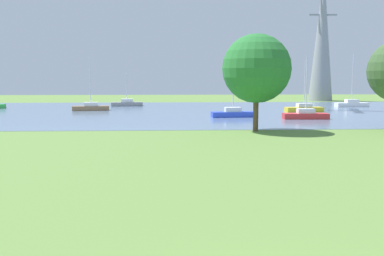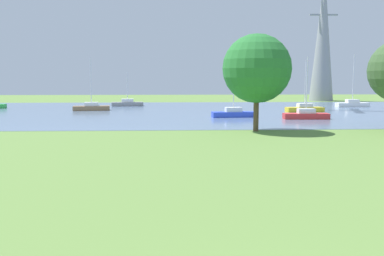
{
  "view_description": "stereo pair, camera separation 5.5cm",
  "coord_description": "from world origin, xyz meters",
  "px_view_note": "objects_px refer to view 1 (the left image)",
  "views": [
    {
      "loc": [
        -2.43,
        -7.02,
        4.59
      ],
      "look_at": [
        -1.18,
        18.84,
        1.53
      ],
      "focal_mm": 41.04,
      "sensor_mm": 36.0,
      "label": 1
    },
    {
      "loc": [
        -2.38,
        -7.02,
        4.59
      ],
      "look_at": [
        -1.18,
        18.84,
        1.53
      ],
      "focal_mm": 41.04,
      "sensor_mm": 36.0,
      "label": 2
    }
  ],
  "objects_px": {
    "tree_east_near": "(257,69)",
    "electricity_pylon": "(322,37)",
    "sailboat_red": "(306,115)",
    "sailboat_blue": "(233,113)",
    "sailboat_brown": "(91,107)",
    "sailboat_white": "(352,104)",
    "sailboat_gray": "(127,103)",
    "sailboat_yellow": "(304,108)"
  },
  "relations": [
    {
      "from": "sailboat_red",
      "to": "sailboat_blue",
      "type": "bearing_deg",
      "value": 162.09
    },
    {
      "from": "sailboat_blue",
      "to": "sailboat_brown",
      "type": "bearing_deg",
      "value": 149.45
    },
    {
      "from": "sailboat_gray",
      "to": "sailboat_blue",
      "type": "bearing_deg",
      "value": -54.24
    },
    {
      "from": "sailboat_red",
      "to": "sailboat_brown",
      "type": "height_order",
      "value": "sailboat_brown"
    },
    {
      "from": "sailboat_red",
      "to": "tree_east_near",
      "type": "xyz_separation_m",
      "value": [
        -7.38,
        -10.03,
        4.75
      ]
    },
    {
      "from": "sailboat_brown",
      "to": "electricity_pylon",
      "type": "relative_size",
      "value": 0.3
    },
    {
      "from": "sailboat_red",
      "to": "sailboat_brown",
      "type": "relative_size",
      "value": 0.94
    },
    {
      "from": "sailboat_yellow",
      "to": "sailboat_white",
      "type": "relative_size",
      "value": 0.85
    },
    {
      "from": "sailboat_yellow",
      "to": "tree_east_near",
      "type": "relative_size",
      "value": 0.82
    },
    {
      "from": "sailboat_gray",
      "to": "sailboat_white",
      "type": "bearing_deg",
      "value": -5.48
    },
    {
      "from": "sailboat_white",
      "to": "tree_east_near",
      "type": "xyz_separation_m",
      "value": [
        -20.05,
        -28.27,
        4.74
      ]
    },
    {
      "from": "sailboat_red",
      "to": "electricity_pylon",
      "type": "bearing_deg",
      "value": 68.71
    },
    {
      "from": "sailboat_red",
      "to": "sailboat_white",
      "type": "xyz_separation_m",
      "value": [
        12.67,
        18.23,
        0.01
      ]
    },
    {
      "from": "sailboat_red",
      "to": "sailboat_yellow",
      "type": "bearing_deg",
      "value": 73.92
    },
    {
      "from": "sailboat_yellow",
      "to": "sailboat_blue",
      "type": "bearing_deg",
      "value": -146.25
    },
    {
      "from": "sailboat_brown",
      "to": "tree_east_near",
      "type": "xyz_separation_m",
      "value": [
        17.82,
        -22.89,
        4.75
      ]
    },
    {
      "from": "sailboat_yellow",
      "to": "sailboat_brown",
      "type": "height_order",
      "value": "sailboat_brown"
    },
    {
      "from": "electricity_pylon",
      "to": "sailboat_gray",
      "type": "bearing_deg",
      "value": -159.02
    },
    {
      "from": "tree_east_near",
      "to": "sailboat_red",
      "type": "bearing_deg",
      "value": 53.68
    },
    {
      "from": "sailboat_white",
      "to": "sailboat_yellow",
      "type": "bearing_deg",
      "value": -138.04
    },
    {
      "from": "sailboat_blue",
      "to": "tree_east_near",
      "type": "bearing_deg",
      "value": -89.34
    },
    {
      "from": "sailboat_red",
      "to": "sailboat_brown",
      "type": "xyz_separation_m",
      "value": [
        -25.19,
        12.86,
        0.0
      ]
    },
    {
      "from": "sailboat_white",
      "to": "tree_east_near",
      "type": "distance_m",
      "value": 34.98
    },
    {
      "from": "sailboat_blue",
      "to": "electricity_pylon",
      "type": "height_order",
      "value": "electricity_pylon"
    },
    {
      "from": "sailboat_blue",
      "to": "sailboat_brown",
      "type": "relative_size",
      "value": 0.81
    },
    {
      "from": "sailboat_red",
      "to": "tree_east_near",
      "type": "height_order",
      "value": "tree_east_near"
    },
    {
      "from": "tree_east_near",
      "to": "sailboat_yellow",
      "type": "bearing_deg",
      "value": 62.48
    },
    {
      "from": "sailboat_yellow",
      "to": "sailboat_red",
      "type": "bearing_deg",
      "value": -106.08
    },
    {
      "from": "sailboat_blue",
      "to": "sailboat_white",
      "type": "height_order",
      "value": "sailboat_white"
    },
    {
      "from": "tree_east_near",
      "to": "electricity_pylon",
      "type": "distance_m",
      "value": 49.96
    },
    {
      "from": "sailboat_red",
      "to": "sailboat_blue",
      "type": "relative_size",
      "value": 1.16
    },
    {
      "from": "sailboat_yellow",
      "to": "sailboat_white",
      "type": "distance_m",
      "value": 13.46
    },
    {
      "from": "tree_east_near",
      "to": "electricity_pylon",
      "type": "height_order",
      "value": "electricity_pylon"
    },
    {
      "from": "sailboat_white",
      "to": "sailboat_brown",
      "type": "bearing_deg",
      "value": -171.92
    },
    {
      "from": "sailboat_red",
      "to": "sailboat_white",
      "type": "relative_size",
      "value": 0.86
    },
    {
      "from": "tree_east_near",
      "to": "electricity_pylon",
      "type": "relative_size",
      "value": 0.34
    },
    {
      "from": "sailboat_red",
      "to": "sailboat_blue",
      "type": "distance_m",
      "value": 7.9
    },
    {
      "from": "sailboat_white",
      "to": "electricity_pylon",
      "type": "relative_size",
      "value": 0.33
    },
    {
      "from": "sailboat_yellow",
      "to": "sailboat_white",
      "type": "height_order",
      "value": "sailboat_white"
    },
    {
      "from": "sailboat_brown",
      "to": "sailboat_gray",
      "type": "bearing_deg",
      "value": 65.42
    },
    {
      "from": "tree_east_near",
      "to": "sailboat_white",
      "type": "bearing_deg",
      "value": 54.65
    },
    {
      "from": "sailboat_blue",
      "to": "tree_east_near",
      "type": "distance_m",
      "value": 13.34
    }
  ]
}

